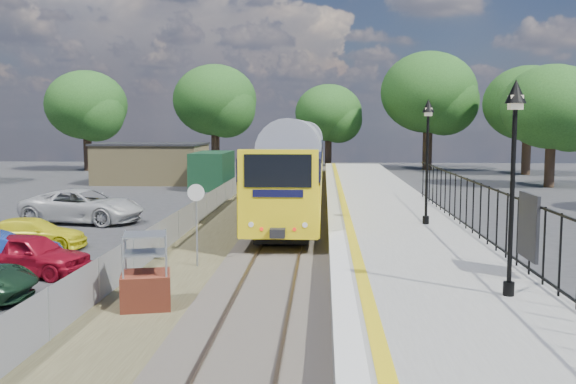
# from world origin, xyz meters

# --- Properties ---
(ground) EXTENTS (120.00, 120.00, 0.00)m
(ground) POSITION_xyz_m (0.00, 0.00, 0.00)
(ground) COLOR #2D2D30
(ground) RESTS_ON ground
(track_bed) EXTENTS (5.90, 80.00, 0.29)m
(track_bed) POSITION_xyz_m (-0.47, 9.67, 0.09)
(track_bed) COLOR #473F38
(track_bed) RESTS_ON ground
(platform) EXTENTS (5.00, 70.00, 0.90)m
(platform) POSITION_xyz_m (4.20, 8.00, 0.45)
(platform) COLOR gray
(platform) RESTS_ON ground
(platform_edge) EXTENTS (0.90, 70.00, 0.01)m
(platform_edge) POSITION_xyz_m (2.14, 8.00, 0.90)
(platform_edge) COLOR silver
(platform_edge) RESTS_ON platform
(victorian_lamp_south) EXTENTS (0.44, 0.44, 4.60)m
(victorian_lamp_south) POSITION_xyz_m (5.50, -4.00, 4.30)
(victorian_lamp_south) COLOR black
(victorian_lamp_south) RESTS_ON platform
(victorian_lamp_north) EXTENTS (0.44, 0.44, 4.60)m
(victorian_lamp_north) POSITION_xyz_m (5.30, 6.00, 4.30)
(victorian_lamp_north) COLOR black
(victorian_lamp_north) RESTS_ON platform
(palisade_fence) EXTENTS (0.12, 26.00, 2.00)m
(palisade_fence) POSITION_xyz_m (6.55, 2.24, 1.84)
(palisade_fence) COLOR black
(palisade_fence) RESTS_ON platform
(wire_fence) EXTENTS (0.06, 52.00, 1.20)m
(wire_fence) POSITION_xyz_m (-4.20, 12.00, 0.60)
(wire_fence) COLOR #999EA3
(wire_fence) RESTS_ON ground
(outbuilding) EXTENTS (10.80, 10.10, 3.12)m
(outbuilding) POSITION_xyz_m (-10.91, 31.21, 1.52)
(outbuilding) COLOR tan
(outbuilding) RESTS_ON ground
(tree_line) EXTENTS (56.80, 43.80, 11.88)m
(tree_line) POSITION_xyz_m (1.40, 42.00, 6.61)
(tree_line) COLOR #332319
(tree_line) RESTS_ON ground
(train) EXTENTS (2.82, 40.83, 3.51)m
(train) POSITION_xyz_m (0.00, 23.84, 2.34)
(train) COLOR yellow
(train) RESTS_ON ground
(brick_plinth) EXTENTS (1.44, 1.44, 1.93)m
(brick_plinth) POSITION_xyz_m (-2.86, -2.43, 0.92)
(brick_plinth) COLOR #9A3C27
(brick_plinth) RESTS_ON ground
(speed_sign) EXTENTS (0.54, 0.11, 2.70)m
(speed_sign) POSITION_xyz_m (-2.50, 2.17, 1.83)
(speed_sign) COLOR #999EA3
(speed_sign) RESTS_ON ground
(car_red) EXTENTS (4.01, 2.32, 1.28)m
(car_red) POSITION_xyz_m (-7.40, 0.98, 0.64)
(car_red) COLOR maroon
(car_red) RESTS_ON ground
(car_yellow) EXTENTS (3.99, 1.83, 1.13)m
(car_yellow) POSITION_xyz_m (-9.18, 5.03, 0.57)
(car_yellow) COLOR yellow
(car_yellow) RESTS_ON ground
(car_white) EXTENTS (5.98, 3.51, 1.56)m
(car_white) POSITION_xyz_m (-9.67, 11.32, 0.78)
(car_white) COLOR silver
(car_white) RESTS_ON ground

